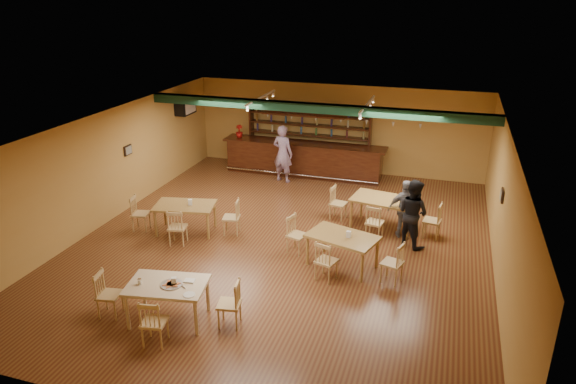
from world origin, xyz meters
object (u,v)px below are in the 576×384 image
(near_table, at_px, (168,302))
(patron_bar, at_px, (283,154))
(dining_table_c, at_px, (186,218))
(dining_table_d, at_px, (342,251))
(dining_table_b, at_px, (383,213))
(patron_right_a, at_px, (413,213))
(bar_counter, at_px, (304,159))

(near_table, height_order, patron_bar, patron_bar)
(dining_table_c, distance_m, dining_table_d, 4.33)
(dining_table_c, height_order, near_table, near_table)
(dining_table_b, height_order, patron_right_a, patron_right_a)
(near_table, bearing_deg, dining_table_c, 103.20)
(dining_table_d, distance_m, patron_bar, 5.92)
(patron_bar, bearing_deg, bar_counter, -107.80)
(patron_bar, bearing_deg, dining_table_c, 86.84)
(near_table, distance_m, patron_right_a, 6.24)
(dining_table_c, xyz_separation_m, patron_bar, (1.22, 4.46, 0.57))
(patron_bar, distance_m, patron_right_a, 5.65)
(dining_table_d, distance_m, patron_right_a, 2.17)
(dining_table_b, xyz_separation_m, dining_table_c, (-4.90, -1.81, -0.03))
(near_table, bearing_deg, dining_table_d, 38.28)
(dining_table_c, xyz_separation_m, dining_table_d, (4.29, -0.57, 0.00))
(bar_counter, xyz_separation_m, patron_right_a, (4.00, -4.27, 0.30))
(near_table, bearing_deg, patron_right_a, 38.30)
(dining_table_c, height_order, patron_right_a, patron_right_a)
(dining_table_b, bearing_deg, patron_bar, 153.20)
(bar_counter, relative_size, dining_table_b, 3.35)
(bar_counter, distance_m, dining_table_b, 4.72)
(dining_table_d, height_order, patron_bar, patron_bar)
(dining_table_b, distance_m, near_table, 6.39)
(bar_counter, distance_m, dining_table_d, 6.40)
(near_table, bearing_deg, bar_counter, 79.11)
(bar_counter, height_order, dining_table_b, bar_counter)
(dining_table_d, height_order, patron_right_a, patron_right_a)
(dining_table_d, xyz_separation_m, near_table, (-2.73, -3.06, 0.01))
(dining_table_c, distance_m, patron_right_a, 5.81)
(dining_table_d, xyz_separation_m, patron_bar, (-3.07, 5.03, 0.56))
(dining_table_c, distance_m, near_table, 3.96)
(dining_table_d, distance_m, near_table, 4.10)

